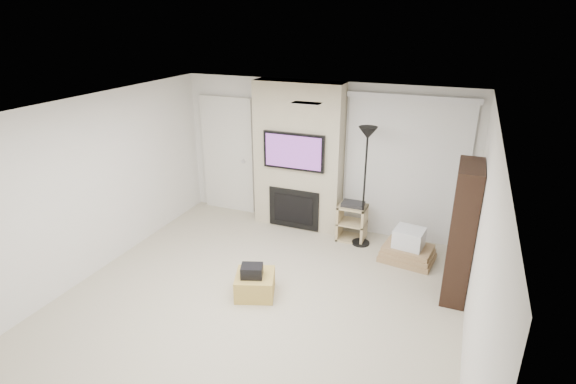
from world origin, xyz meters
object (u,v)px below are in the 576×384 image
at_px(floor_lamp, 367,154).
at_px(box_stack, 408,248).
at_px(ottoman, 255,284).
at_px(av_stand, 352,220).
at_px(bookshelf, 462,232).

height_order(floor_lamp, box_stack, floor_lamp).
distance_m(ottoman, av_stand, 2.19).
height_order(floor_lamp, av_stand, floor_lamp).
height_order(av_stand, bookshelf, bookshelf).
xyz_separation_m(ottoman, av_stand, (0.79, 2.03, 0.20)).
distance_m(ottoman, bookshelf, 2.76).
xyz_separation_m(ottoman, floor_lamp, (0.97, 1.93, 1.38)).
bearing_deg(box_stack, floor_lamp, 162.14).
relative_size(floor_lamp, box_stack, 2.31).
height_order(ottoman, bookshelf, bookshelf).
relative_size(ottoman, floor_lamp, 0.26).
height_order(ottoman, av_stand, av_stand).
bearing_deg(ottoman, box_stack, 43.79).
distance_m(floor_lamp, box_stack, 1.56).
bearing_deg(ottoman, av_stand, 68.79).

